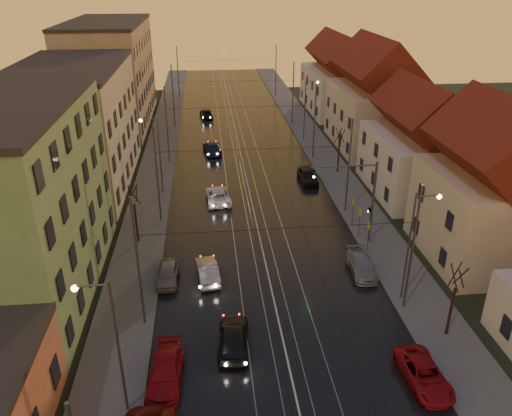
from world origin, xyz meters
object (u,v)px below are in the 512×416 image
object	(u,v)px
traffic_light_mast	(362,193)
driving_car_0	(233,337)
street_lamp_1	(415,237)
street_lamp_3	(307,104)
driving_car_1	(208,271)
parked_right_1	(362,265)
driving_car_4	(206,113)
parked_left_3	(168,273)
driving_car_2	(218,195)
parked_left_2	(165,372)
parked_right_0	(424,374)
street_lamp_2	(156,148)
street_lamp_0	(110,336)
driving_car_3	(212,148)
parked_right_2	(308,176)

from	to	relation	value
traffic_light_mast	driving_car_0	world-z (taller)	traffic_light_mast
street_lamp_1	street_lamp_3	bearing A→B (deg)	90.00
driving_car_1	parked_right_1	bearing A→B (deg)	171.78
driving_car_4	parked_left_3	xyz separation A→B (m)	(-3.38, -44.83, -0.10)
driving_car_2	parked_left_2	xyz separation A→B (m)	(-3.70, -23.55, -0.03)
driving_car_4	parked_right_1	xyz separation A→B (m)	(11.04, -45.16, -0.12)
street_lamp_1	driving_car_2	bearing A→B (deg)	125.26
driving_car_2	parked_right_0	world-z (taller)	driving_car_2
street_lamp_1	parked_left_2	distance (m)	17.68
street_lamp_2	traffic_light_mast	distance (m)	20.89
street_lamp_3	parked_right_0	size ratio (longest dim) A/B	1.82
street_lamp_0	driving_car_4	xyz separation A→B (m)	(5.09, 56.72, -4.15)
street_lamp_1	traffic_light_mast	xyz separation A→B (m)	(-1.11, 8.00, -0.29)
parked_left_2	parked_left_3	world-z (taller)	parked_left_2
street_lamp_3	parked_left_3	xyz separation A→B (m)	(-16.50, -32.12, -4.24)
traffic_light_mast	parked_right_1	distance (m)	6.04
traffic_light_mast	parked_right_0	world-z (taller)	traffic_light_mast
driving_car_4	street_lamp_2	bearing A→B (deg)	73.57
street_lamp_1	driving_car_0	bearing A→B (deg)	-162.93
street_lamp_3	driving_car_2	size ratio (longest dim) A/B	1.65
driving_car_2	driving_car_3	world-z (taller)	driving_car_3
driving_car_2	parked_right_0	xyz separation A→B (m)	(10.40, -25.17, -0.06)
parked_right_1	parked_right_2	world-z (taller)	parked_right_2
parked_left_2	parked_left_3	xyz separation A→B (m)	(-0.44, 9.96, -0.00)
driving_car_3	parked_left_3	xyz separation A→B (m)	(-3.91, -28.26, -0.07)
street_lamp_3	parked_left_2	size ratio (longest dim) A/B	1.80
parked_left_3	driving_car_3	bearing A→B (deg)	84.13
parked_right_0	parked_right_1	size ratio (longest dim) A/B	1.02
street_lamp_2	driving_car_4	xyz separation A→B (m)	(5.09, 28.72, -4.15)
driving_car_0	driving_car_3	bearing A→B (deg)	-84.25
driving_car_3	parked_right_2	distance (m)	14.58
street_lamp_3	parked_left_2	world-z (taller)	street_lamp_3
street_lamp_2	parked_left_2	distance (m)	26.50
driving_car_4	parked_right_1	distance (m)	46.49
driving_car_1	driving_car_3	world-z (taller)	driving_car_3
street_lamp_1	parked_left_2	size ratio (longest dim) A/B	1.80
parked_right_1	driving_car_3	bearing A→B (deg)	112.38
parked_left_3	traffic_light_mast	bearing A→B (deg)	16.98
street_lamp_2	parked_right_1	size ratio (longest dim) A/B	1.86
driving_car_4	parked_left_3	world-z (taller)	driving_car_4
driving_car_2	driving_car_3	distance (m)	14.67
street_lamp_2	parked_left_2	world-z (taller)	street_lamp_2
traffic_light_mast	parked_right_1	world-z (taller)	traffic_light_mast
parked_left_2	parked_right_1	xyz separation A→B (m)	(13.98, 9.63, -0.02)
street_lamp_2	parked_right_0	bearing A→B (deg)	-59.59
driving_car_0	street_lamp_0	bearing A→B (deg)	40.28
driving_car_2	parked_right_2	distance (m)	10.51
driving_car_2	parked_right_1	world-z (taller)	driving_car_2
driving_car_4	parked_right_1	bearing A→B (deg)	97.37
driving_car_1	parked_left_3	world-z (taller)	driving_car_1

